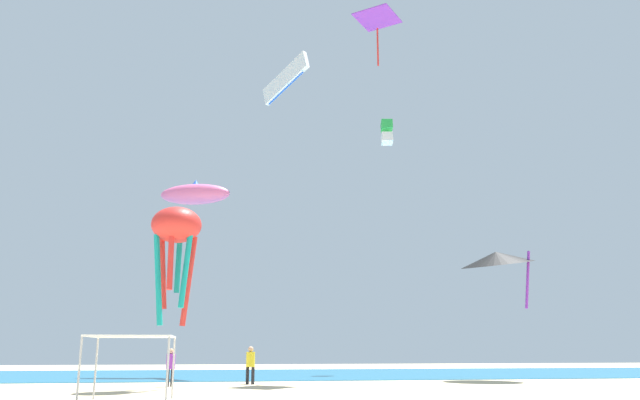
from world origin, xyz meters
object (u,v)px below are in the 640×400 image
(kite_box_green, at_px, (387,132))
(canopy_tent, at_px, (132,339))
(kite_diamond_purple, at_px, (377,21))
(kite_inflatable_pink, at_px, (195,194))
(person_near_tent, at_px, (171,364))
(kite_octopus_red, at_px, (176,231))
(person_leftmost, at_px, (250,362))
(kite_parafoil_white, at_px, (285,79))
(kite_delta_black, at_px, (497,258))

(kite_box_green, bearing_deg, canopy_tent, 64.58)
(kite_diamond_purple, bearing_deg, kite_inflatable_pink, 11.54)
(person_near_tent, relative_size, kite_octopus_red, 0.32)
(person_near_tent, bearing_deg, person_leftmost, -32.59)
(person_near_tent, distance_m, kite_parafoil_white, 25.36)
(kite_box_green, bearing_deg, kite_parafoil_white, 22.72)
(kite_octopus_red, relative_size, kite_inflatable_pink, 1.06)
(person_leftmost, bearing_deg, kite_octopus_red, 80.95)
(kite_parafoil_white, bearing_deg, person_near_tent, 117.17)
(kite_parafoil_white, distance_m, kite_octopus_red, 22.00)
(kite_delta_black, bearing_deg, person_leftmost, 60.96)
(kite_box_green, relative_size, kite_diamond_purple, 0.57)
(canopy_tent, height_order, kite_octopus_red, kite_octopus_red)
(person_near_tent, relative_size, kite_parafoil_white, 0.39)
(person_near_tent, xyz_separation_m, person_leftmost, (3.90, 1.38, 0.06))
(kite_box_green, height_order, kite_diamond_purple, kite_diamond_purple)
(person_near_tent, bearing_deg, kite_parafoil_white, 10.30)
(kite_octopus_red, bearing_deg, kite_box_green, 148.85)
(canopy_tent, relative_size, person_leftmost, 1.55)
(kite_parafoil_white, relative_size, kite_inflatable_pink, 0.87)
(person_near_tent, xyz_separation_m, kite_box_green, (15.22, 14.83, 17.88))
(canopy_tent, relative_size, kite_inflatable_pink, 0.56)
(canopy_tent, bearing_deg, kite_inflatable_pink, 87.11)
(canopy_tent, bearing_deg, kite_parafoil_white, 71.04)
(kite_octopus_red, distance_m, kite_inflatable_pink, 14.83)
(person_near_tent, xyz_separation_m, kite_octopus_red, (0.07, -2.20, 6.12))
(kite_octopus_red, height_order, kite_delta_black, kite_octopus_red)
(canopy_tent, relative_size, kite_box_green, 1.41)
(person_near_tent, bearing_deg, kite_inflatable_pink, 36.65)
(canopy_tent, distance_m, kite_inflatable_pink, 23.03)
(person_near_tent, distance_m, kite_octopus_red, 6.50)
(canopy_tent, height_order, person_near_tent, canopy_tent)
(kite_delta_black, xyz_separation_m, kite_inflatable_pink, (-18.31, 8.42, 5.32))
(person_leftmost, bearing_deg, kite_diamond_purple, -117.00)
(kite_parafoil_white, relative_size, kite_box_green, 2.20)
(kite_parafoil_white, distance_m, kite_diamond_purple, 9.31)
(person_near_tent, height_order, kite_parafoil_white, kite_parafoil_white)
(person_leftmost, distance_m, kite_inflatable_pink, 15.69)
(person_near_tent, height_order, kite_octopus_red, kite_octopus_red)
(kite_octopus_red, bearing_deg, kite_diamond_purple, 132.22)
(kite_parafoil_white, xyz_separation_m, kite_inflatable_pink, (-6.37, -0.98, -9.63))
(kite_octopus_red, bearing_deg, canopy_tent, 3.37)
(person_near_tent, relative_size, kite_inflatable_pink, 0.34)
(person_leftmost, distance_m, kite_delta_black, 15.95)
(kite_parafoil_white, relative_size, kite_octopus_red, 0.82)
(kite_octopus_red, relative_size, kite_delta_black, 0.90)
(person_near_tent, height_order, kite_inflatable_pink, kite_inflatable_pink)
(person_leftmost, distance_m, kite_box_green, 25.03)
(kite_octopus_red, xyz_separation_m, kite_inflatable_pink, (0.20, 13.88, 5.21))
(person_leftmost, height_order, kite_delta_black, kite_delta_black)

